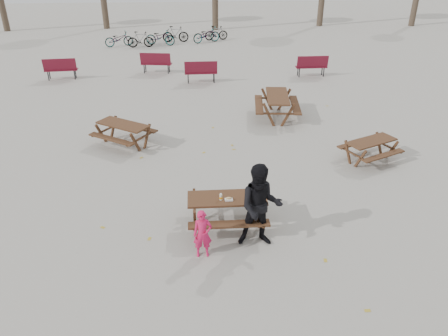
{
  "coord_description": "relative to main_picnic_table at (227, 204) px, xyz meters",
  "views": [
    {
      "loc": [
        -0.66,
        -8.43,
        6.03
      ],
      "look_at": [
        0.0,
        1.0,
        1.0
      ],
      "focal_mm": 35.0,
      "sensor_mm": 36.0,
      "label": 1
    }
  ],
  "objects": [
    {
      "name": "picnic_table_east",
      "position": [
        4.55,
        3.07,
        -0.25
      ],
      "size": [
        1.93,
        1.78,
        0.67
      ],
      "primitive_type": null,
      "rotation": [
        0.0,
        0.0,
        0.44
      ],
      "color": "#361F13",
      "rests_on": "ground"
    },
    {
      "name": "soda_bottle",
      "position": [
        -0.15,
        -0.1,
        0.26
      ],
      "size": [
        0.07,
        0.07,
        0.17
      ],
      "color": "silver",
      "rests_on": "main_picnic_table"
    },
    {
      "name": "food_tray",
      "position": [
        0.03,
        -0.13,
        0.21
      ],
      "size": [
        0.18,
        0.11,
        0.03
      ],
      "primitive_type": "cube",
      "color": "white",
      "rests_on": "main_picnic_table"
    },
    {
      "name": "main_picnic_table",
      "position": [
        0.0,
        0.0,
        0.0
      ],
      "size": [
        1.8,
        1.45,
        0.78
      ],
      "color": "#361F13",
      "rests_on": "ground"
    },
    {
      "name": "bicycle_row",
      "position": [
        -2.11,
        19.85,
        -0.11
      ],
      "size": [
        7.78,
        2.43,
        0.99
      ],
      "color": "black",
      "rests_on": "ground"
    },
    {
      "name": "picnic_table_north",
      "position": [
        -2.99,
        4.72,
        -0.22
      ],
      "size": [
        2.2,
        2.11,
        0.74
      ],
      "primitive_type": null,
      "rotation": [
        0.0,
        0.0,
        -0.59
      ],
      "color": "#361F13",
      "rests_on": "ground"
    },
    {
      "name": "adult",
      "position": [
        0.66,
        -0.71,
        0.38
      ],
      "size": [
        0.98,
        0.79,
        1.93
      ],
      "primitive_type": "imported",
      "rotation": [
        0.0,
        0.0,
        -0.06
      ],
      "color": "black",
      "rests_on": "ground"
    },
    {
      "name": "ground",
      "position": [
        0.0,
        0.0,
        -0.59
      ],
      "size": [
        80.0,
        80.0,
        0.0
      ],
      "primitive_type": "plane",
      "color": "gray",
      "rests_on": "ground"
    },
    {
      "name": "child",
      "position": [
        -0.59,
        -1.05,
        -0.04
      ],
      "size": [
        0.41,
        0.28,
        1.1
      ],
      "primitive_type": "imported",
      "rotation": [
        0.0,
        0.0,
        0.04
      ],
      "color": "#DA1B54",
      "rests_on": "ground"
    },
    {
      "name": "picnic_table_far",
      "position": [
        2.38,
        6.79,
        -0.15
      ],
      "size": [
        1.84,
        2.19,
        0.87
      ],
      "primitive_type": null,
      "rotation": [
        0.0,
        0.0,
        1.46
      ],
      "color": "#361F13",
      "rests_on": "ground"
    },
    {
      "name": "fallen_leaves",
      "position": [
        0.5,
        2.5,
        -0.58
      ],
      "size": [
        11.0,
        11.0,
        0.01
      ],
      "primitive_type": null,
      "color": "#B2962A",
      "rests_on": "ground"
    },
    {
      "name": "bread_roll",
      "position": [
        0.03,
        -0.13,
        0.25
      ],
      "size": [
        0.14,
        0.06,
        0.05
      ],
      "primitive_type": "ellipsoid",
      "color": "tan",
      "rests_on": "food_tray"
    },
    {
      "name": "park_bench_row",
      "position": [
        -1.19,
        12.33,
        -0.07
      ],
      "size": [
        13.51,
        2.36,
        1.03
      ],
      "color": "maroon",
      "rests_on": "ground"
    }
  ]
}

